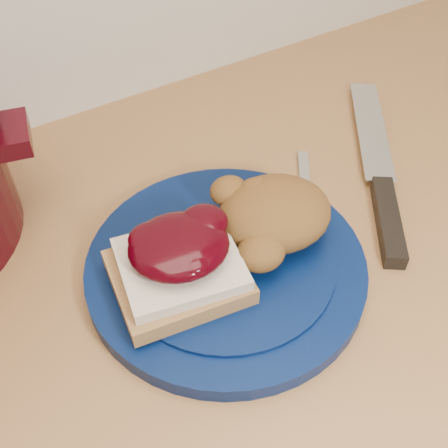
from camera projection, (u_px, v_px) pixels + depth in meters
base_cabinet at (180, 447)px, 0.93m from camera, size 4.00×0.60×0.86m
plate at (226, 267)px, 0.57m from camera, size 0.35×0.35×0.02m
sandwich at (179, 262)px, 0.53m from camera, size 0.13×0.12×0.06m
stuffing_mound at (275, 213)px, 0.57m from camera, size 0.14×0.13×0.06m
chef_knife at (383, 193)px, 0.65m from camera, size 0.22×0.29×0.02m
butter_knife at (307, 197)px, 0.65m from camera, size 0.10×0.14×0.00m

